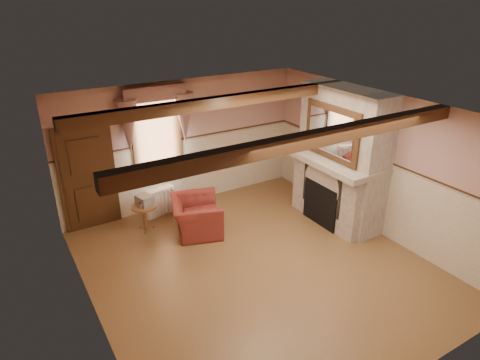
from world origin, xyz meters
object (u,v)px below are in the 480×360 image
side_table (145,218)px  bowl (343,158)px  mantel_clock (316,144)px  armchair (196,216)px  radiator (160,202)px  oil_lamp (321,144)px

side_table → bowl: 4.12m
side_table → bowl: size_ratio=1.49×
side_table → mantel_clock: size_ratio=2.29×
armchair → bowl: bowl is taller
bowl → mantel_clock: size_ratio=1.54×
radiator → oil_lamp: size_ratio=2.50×
armchair → radiator: (-0.36, 1.07, -0.05)m
oil_lamp → armchair: bearing=167.5°
radiator → bowl: 3.96m
side_table → oil_lamp: size_ratio=1.96×
armchair → bowl: 3.12m
bowl → armchair: bearing=154.8°
bowl → side_table: bearing=152.4°
armchair → mantel_clock: bearing=-80.7°
mantel_clock → oil_lamp: oil_lamp is taller
radiator → oil_lamp: bearing=-40.7°
side_table → bowl: bearing=-27.6°
radiator → oil_lamp: 3.65m
mantel_clock → oil_lamp: (0.00, -0.18, 0.04)m
radiator → mantel_clock: (3.00, -1.47, 1.22)m
armchair → oil_lamp: oil_lamp is taller
oil_lamp → bowl: bearing=-90.0°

